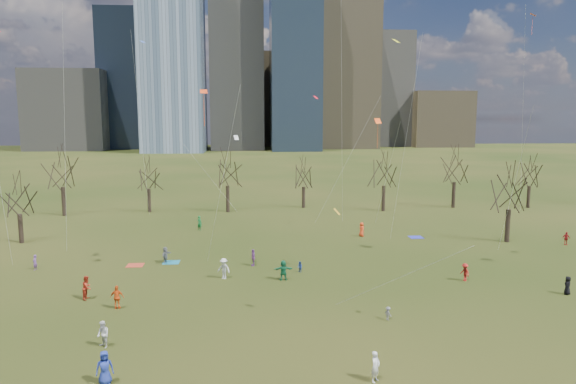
{
  "coord_description": "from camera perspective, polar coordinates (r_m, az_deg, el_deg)",
  "views": [
    {
      "loc": [
        -4.02,
        -37.93,
        14.14
      ],
      "look_at": [
        0.0,
        12.0,
        7.0
      ],
      "focal_mm": 32.0,
      "sensor_mm": 36.0,
      "label": 1
    }
  ],
  "objects": [
    {
      "name": "person_5",
      "position": [
        45.82,
        -0.52,
        -8.67
      ],
      "size": [
        1.71,
        0.63,
        1.82
      ],
      "primitive_type": "imported",
      "rotation": [
        0.0,
        0.0,
        3.2
      ],
      "color": "#186F45",
      "rests_on": "ground"
    },
    {
      "name": "blanket_crimson",
      "position": [
        52.61,
        -16.61,
        -7.81
      ],
      "size": [
        1.6,
        1.5,
        0.03
      ],
      "primitive_type": "cube",
      "color": "#B53A24",
      "rests_on": "ground"
    },
    {
      "name": "person_13",
      "position": [
        66.8,
        -9.81,
        -3.41
      ],
      "size": [
        0.81,
        0.76,
        1.87
      ],
      "primitive_type": "imported",
      "rotation": [
        0.0,
        0.0,
        2.51
      ],
      "color": "#1A7733",
      "rests_on": "ground"
    },
    {
      "name": "person_0",
      "position": [
        30.62,
        -19.7,
        -17.92
      ],
      "size": [
        1.04,
        0.81,
        1.88
      ],
      "primitive_type": "imported",
      "rotation": [
        0.0,
        0.0,
        0.25
      ],
      "color": "#23369A",
      "rests_on": "ground"
    },
    {
      "name": "person_4",
      "position": [
        41.26,
        -18.45,
        -11.04
      ],
      "size": [
        1.1,
        0.57,
        1.8
      ],
      "primitive_type": "imported",
      "rotation": [
        0.0,
        0.0,
        3.01
      ],
      "color": "orange",
      "rests_on": "ground"
    },
    {
      "name": "person_15",
      "position": [
        48.24,
        19.06,
        -8.41
      ],
      "size": [
        0.84,
        1.14,
        1.57
      ],
      "primitive_type": "imported",
      "rotation": [
        0.0,
        0.0,
        4.99
      ],
      "color": "#B21E19",
      "rests_on": "ground"
    },
    {
      "name": "person_11",
      "position": [
        52.57,
        -13.46,
        -6.8
      ],
      "size": [
        0.97,
        1.58,
        1.62
      ],
      "primitive_type": "imported",
      "rotation": [
        0.0,
        0.0,
        1.22
      ],
      "color": "slate",
      "rests_on": "ground"
    },
    {
      "name": "blanket_navy",
      "position": [
        63.95,
        14.02,
        -4.89
      ],
      "size": [
        1.6,
        1.5,
        0.03
      ],
      "primitive_type": "cube",
      "color": "#2A30C4",
      "rests_on": "ground"
    },
    {
      "name": "person_14",
      "position": [
        35.06,
        -19.86,
        -14.66
      ],
      "size": [
        1.04,
        1.04,
        1.7
      ],
      "primitive_type": "imported",
      "rotation": [
        0.0,
        0.0,
        5.47
      ],
      "color": "silver",
      "rests_on": "ground"
    },
    {
      "name": "bare_tree_row",
      "position": [
        75.68,
        -1.6,
        2.02
      ],
      "size": [
        113.04,
        29.8,
        9.5
      ],
      "color": "black",
      "rests_on": "ground"
    },
    {
      "name": "person_9",
      "position": [
        46.56,
        -7.15,
        -8.43
      ],
      "size": [
        1.39,
        1.19,
        1.86
      ],
      "primitive_type": "imported",
      "rotation": [
        0.0,
        0.0,
        5.78
      ],
      "color": "white",
      "rests_on": "ground"
    },
    {
      "name": "person_8",
      "position": [
        48.16,
        1.33,
        -8.32
      ],
      "size": [
        0.59,
        0.63,
        1.03
      ],
      "primitive_type": "imported",
      "rotation": [
        0.0,
        0.0,
        5.25
      ],
      "color": "#233E97",
      "rests_on": "ground"
    },
    {
      "name": "person_6",
      "position": [
        47.96,
        28.64,
        -9.1
      ],
      "size": [
        0.86,
        0.87,
        1.52
      ],
      "primitive_type": "imported",
      "rotation": [
        0.0,
        0.0,
        3.95
      ],
      "color": "black",
      "rests_on": "ground"
    },
    {
      "name": "ground",
      "position": [
        40.68,
        1.39,
        -12.23
      ],
      "size": [
        500.0,
        500.0,
        0.0
      ],
      "primitive_type": "plane",
      "color": "black",
      "rests_on": "ground"
    },
    {
      "name": "person_2",
      "position": [
        44.15,
        -21.43,
        -9.85
      ],
      "size": [
        0.82,
        1.0,
        1.89
      ],
      "primitive_type": "imported",
      "rotation": [
        0.0,
        0.0,
        1.45
      ],
      "color": "#B12C19",
      "rests_on": "ground"
    },
    {
      "name": "blanket_teal",
      "position": [
        52.76,
        -12.84,
        -7.62
      ],
      "size": [
        1.6,
        1.5,
        0.03
      ],
      "primitive_type": "cube",
      "color": "#176F8D",
      "rests_on": "ground"
    },
    {
      "name": "person_7",
      "position": [
        54.36,
        -26.3,
        -7.02
      ],
      "size": [
        0.44,
        0.59,
        1.47
      ],
      "primitive_type": "imported",
      "rotation": [
        0.0,
        0.0,
        4.55
      ],
      "color": "#7B4D9A",
      "rests_on": "ground"
    },
    {
      "name": "person_16",
      "position": [
        50.27,
        -3.89,
        -7.27
      ],
      "size": [
        0.55,
        1.02,
        1.65
      ],
      "primitive_type": "imported",
      "rotation": [
        0.0,
        0.0,
        4.88
      ],
      "color": "#8C4C99",
      "rests_on": "ground"
    },
    {
      "name": "downtown_skyline",
      "position": [
        249.82,
        -4.34,
        13.8
      ],
      "size": [
        212.5,
        78.0,
        118.0
      ],
      "color": "slate",
      "rests_on": "ground"
    },
    {
      "name": "person_3",
      "position": [
        38.0,
        11.05,
        -13.1
      ],
      "size": [
        0.62,
        0.73,
        0.98
      ],
      "primitive_type": "imported",
      "rotation": [
        0.0,
        0.0,
        2.06
      ],
      "color": "slate",
      "rests_on": "ground"
    },
    {
      "name": "person_12",
      "position": [
        63.01,
        8.17,
        -4.13
      ],
      "size": [
        0.78,
        0.97,
        1.74
      ],
      "primitive_type": "imported",
      "rotation": [
        0.0,
        0.0,
        1.87
      ],
      "color": "#FF471C",
      "rests_on": "ground"
    },
    {
      "name": "person_1",
      "position": [
        29.71,
        9.7,
        -18.57
      ],
      "size": [
        0.73,
        0.73,
        1.71
      ],
      "primitive_type": "imported",
      "rotation": [
        0.0,
        0.0,
        0.8
      ],
      "color": "white",
      "rests_on": "ground"
    },
    {
      "name": "kites_airborne",
      "position": [
        52.48,
        7.12,
        7.05
      ],
      "size": [
        60.28,
        46.78,
        32.21
      ],
      "color": "#FF4515",
      "rests_on": "ground"
    },
    {
      "name": "person_10",
      "position": [
        66.25,
        28.5,
        -4.55
      ],
      "size": [
        0.92,
        0.49,
        1.49
      ],
      "primitive_type": "imported",
      "rotation": [
        0.0,
        0.0,
        6.13
      ],
      "color": "#B3191F",
      "rests_on": "ground"
    }
  ]
}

